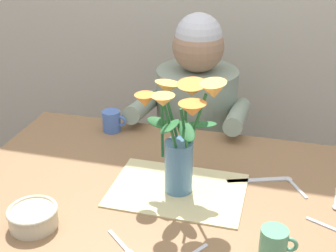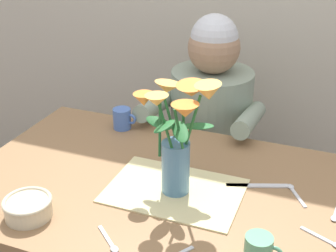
{
  "view_description": "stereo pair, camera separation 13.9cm",
  "coord_description": "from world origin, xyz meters",
  "px_view_note": "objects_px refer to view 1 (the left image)",
  "views": [
    {
      "loc": [
        0.35,
        -1.16,
        1.54
      ],
      "look_at": [
        0.02,
        0.05,
        0.92
      ],
      "focal_mm": 49.62,
      "sensor_mm": 36.0,
      "label": 1
    },
    {
      "loc": [
        0.48,
        -1.11,
        1.54
      ],
      "look_at": [
        0.02,
        0.05,
        0.92
      ],
      "focal_mm": 49.62,
      "sensor_mm": 36.0,
      "label": 2
    }
  ],
  "objects_px": {
    "dinner_knife": "(257,180)",
    "ceramic_bowl": "(33,216)",
    "seated_person": "(195,143)",
    "ceramic_mug": "(274,243)",
    "tea_cup": "(112,121)",
    "flower_vase": "(181,132)"
  },
  "relations": [
    {
      "from": "ceramic_mug",
      "to": "dinner_knife",
      "type": "bearing_deg",
      "value": 101.76
    },
    {
      "from": "seated_person",
      "to": "ceramic_mug",
      "type": "distance_m",
      "value": 0.95
    },
    {
      "from": "seated_person",
      "to": "ceramic_mug",
      "type": "relative_size",
      "value": 12.2
    },
    {
      "from": "flower_vase",
      "to": "tea_cup",
      "type": "xyz_separation_m",
      "value": [
        -0.34,
        0.33,
        -0.16
      ]
    },
    {
      "from": "seated_person",
      "to": "ceramic_bowl",
      "type": "distance_m",
      "value": 0.95
    },
    {
      "from": "seated_person",
      "to": "dinner_knife",
      "type": "xyz_separation_m",
      "value": [
        0.3,
        -0.52,
        0.18
      ]
    },
    {
      "from": "tea_cup",
      "to": "ceramic_mug",
      "type": "height_order",
      "value": "same"
    },
    {
      "from": "ceramic_mug",
      "to": "seated_person",
      "type": "bearing_deg",
      "value": 113.59
    },
    {
      "from": "seated_person",
      "to": "tea_cup",
      "type": "xyz_separation_m",
      "value": [
        -0.26,
        -0.31,
        0.22
      ]
    },
    {
      "from": "seated_person",
      "to": "flower_vase",
      "type": "height_order",
      "value": "seated_person"
    },
    {
      "from": "tea_cup",
      "to": "ceramic_mug",
      "type": "bearing_deg",
      "value": -40.64
    },
    {
      "from": "seated_person",
      "to": "ceramic_bowl",
      "type": "height_order",
      "value": "seated_person"
    },
    {
      "from": "ceramic_bowl",
      "to": "flower_vase",
      "type": "bearing_deg",
      "value": 37.3
    },
    {
      "from": "dinner_knife",
      "to": "tea_cup",
      "type": "xyz_separation_m",
      "value": [
        -0.56,
        0.21,
        0.04
      ]
    },
    {
      "from": "seated_person",
      "to": "dinner_knife",
      "type": "relative_size",
      "value": 5.97
    },
    {
      "from": "seated_person",
      "to": "tea_cup",
      "type": "relative_size",
      "value": 12.2
    },
    {
      "from": "flower_vase",
      "to": "ceramic_bowl",
      "type": "distance_m",
      "value": 0.46
    },
    {
      "from": "tea_cup",
      "to": "ceramic_mug",
      "type": "xyz_separation_m",
      "value": [
        0.63,
        -0.54,
        0.0
      ]
    },
    {
      "from": "dinner_knife",
      "to": "tea_cup",
      "type": "height_order",
      "value": "tea_cup"
    },
    {
      "from": "dinner_knife",
      "to": "ceramic_bowl",
      "type": "bearing_deg",
      "value": -166.63
    },
    {
      "from": "ceramic_bowl",
      "to": "ceramic_mug",
      "type": "distance_m",
      "value": 0.63
    },
    {
      "from": "tea_cup",
      "to": "seated_person",
      "type": "bearing_deg",
      "value": 49.57
    }
  ]
}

